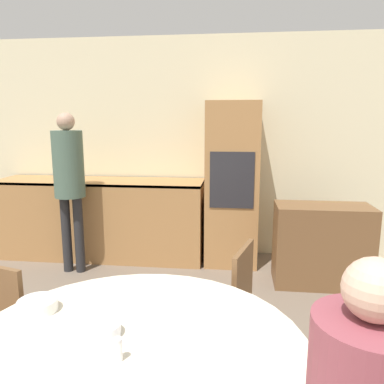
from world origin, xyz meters
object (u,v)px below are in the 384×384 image
at_px(sideboard, 322,245).
at_px(bowl_near, 103,329).
at_px(person_standing, 69,175).
at_px(bowl_centre, 38,305).
at_px(oven_unit, 232,184).
at_px(chair_far_right, 227,306).

distance_m(sideboard, bowl_near, 2.77).
bearing_deg(bowl_near, person_standing, 117.12).
height_order(sideboard, bowl_near, bowl_near).
xyz_separation_m(person_standing, bowl_centre, (0.86, -2.23, -0.26)).
relative_size(person_standing, bowl_centre, 9.78).
relative_size(sideboard, person_standing, 0.54).
xyz_separation_m(sideboard, person_standing, (-2.60, 0.02, 0.66)).
height_order(oven_unit, person_standing, oven_unit).
bearing_deg(sideboard, oven_unit, 149.85).
bearing_deg(chair_far_right, person_standing, -116.70).
height_order(oven_unit, bowl_near, oven_unit).
bearing_deg(chair_far_right, oven_unit, -164.10).
bearing_deg(chair_far_right, bowl_near, -14.16).
xyz_separation_m(sideboard, bowl_near, (-1.38, -2.36, 0.40)).
relative_size(oven_unit, sideboard, 1.99).
bearing_deg(person_standing, chair_far_right, -42.56).
height_order(sideboard, person_standing, person_standing).
relative_size(sideboard, bowl_centre, 5.28).
height_order(oven_unit, bowl_centre, oven_unit).
distance_m(oven_unit, chair_far_right, 2.10).
relative_size(sideboard, chair_far_right, 1.03).
relative_size(oven_unit, chair_far_right, 2.06).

